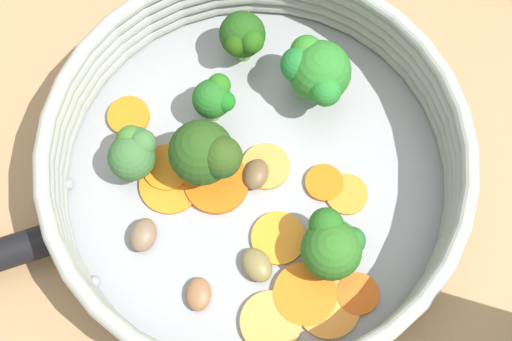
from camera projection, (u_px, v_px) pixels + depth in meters
ground_plane at (256, 182)px, 0.54m from camera, size 4.00×4.00×0.00m
skillet at (256, 180)px, 0.54m from camera, size 0.29×0.29×0.01m
skillet_rim_wall at (256, 164)px, 0.50m from camera, size 0.30×0.30×0.06m
skillet_rivet_left at (68, 184)px, 0.52m from camera, size 0.01×0.01×0.01m
skillet_rivet_right at (94, 282)px, 0.50m from camera, size 0.01×0.01×0.01m
carrot_slice_0 at (347, 194)px, 0.53m from camera, size 0.04×0.04×0.00m
carrot_slice_1 at (167, 168)px, 0.53m from camera, size 0.05×0.05×0.01m
carrot_slice_2 at (358, 294)px, 0.50m from camera, size 0.04×0.04×0.00m
carrot_slice_3 at (305, 294)px, 0.50m from camera, size 0.05×0.05×0.01m
carrot_slice_4 at (271, 322)px, 0.49m from camera, size 0.06×0.06×0.00m
carrot_slice_5 at (278, 238)px, 0.51m from camera, size 0.05×0.05×0.00m
carrot_slice_6 at (217, 183)px, 0.53m from camera, size 0.05×0.05×0.01m
carrot_slice_7 at (322, 75)px, 0.56m from camera, size 0.03×0.03×0.01m
carrot_slice_8 at (324, 183)px, 0.53m from camera, size 0.04×0.04×0.00m
carrot_slice_9 at (328, 307)px, 0.50m from camera, size 0.05×0.05×0.00m
carrot_slice_10 at (129, 116)px, 0.54m from camera, size 0.04×0.04×0.00m
carrot_slice_11 at (170, 184)px, 0.53m from camera, size 0.05×0.05×0.00m
carrot_slice_12 at (266, 167)px, 0.53m from camera, size 0.04×0.04×0.00m
broccoli_floret_0 at (316, 71)px, 0.52m from camera, size 0.05×0.05×0.06m
broccoli_floret_1 at (214, 98)px, 0.52m from camera, size 0.03×0.03×0.04m
broccoli_floret_2 at (243, 37)px, 0.54m from camera, size 0.04×0.04×0.05m
broccoli_floret_3 at (208, 154)px, 0.50m from camera, size 0.05×0.05×0.06m
broccoli_floret_4 at (134, 151)px, 0.51m from camera, size 0.04×0.04×0.04m
broccoli_floret_5 at (332, 246)px, 0.49m from camera, size 0.05×0.04×0.05m
mushroom_piece_0 at (143, 235)px, 0.51m from camera, size 0.03×0.03×0.01m
mushroom_piece_1 at (256, 171)px, 0.53m from camera, size 0.03×0.03×0.01m
mushroom_piece_2 at (257, 265)px, 0.50m from camera, size 0.03×0.03×0.01m
mushroom_piece_3 at (198, 294)px, 0.50m from camera, size 0.03×0.03×0.01m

